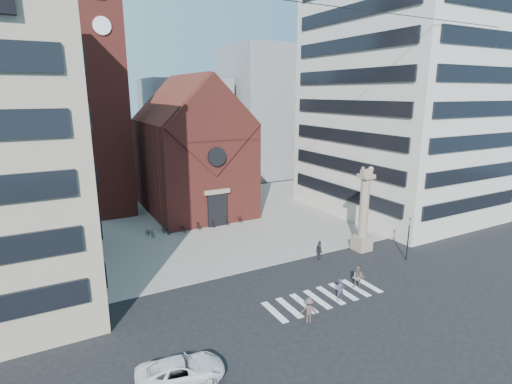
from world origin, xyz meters
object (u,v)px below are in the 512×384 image
traffic_light (408,238)px  white_car (181,371)px  pedestrian_2 (319,250)px  scooter_0 (150,233)px  pedestrian_0 (340,290)px  pedestrian_1 (358,278)px  lion_column (363,218)px

traffic_light → white_car: 25.04m
pedestrian_2 → scooter_0: bearing=56.8°
pedestrian_0 → pedestrian_1: pedestrian_1 is taller
lion_column → pedestrian_2: 5.94m
white_car → pedestrian_0: pedestrian_0 is taller
lion_column → white_car: 24.51m
traffic_light → lion_column: bearing=116.5°
white_car → pedestrian_2: pedestrian_2 is taller
white_car → pedestrian_2: size_ratio=2.51×
scooter_0 → pedestrian_1: bearing=-77.9°
lion_column → scooter_0: 23.09m
white_car → pedestrian_2: bearing=-51.2°
pedestrian_2 → white_car: bearing=134.6°
lion_column → pedestrian_0: bearing=-141.2°
pedestrian_0 → pedestrian_1: size_ratio=0.93×
pedestrian_1 → pedestrian_2: size_ratio=0.99×
traffic_light → pedestrian_1: 8.49m
traffic_light → pedestrian_2: bearing=151.6°
pedestrian_1 → pedestrian_2: pedestrian_2 is taller
traffic_light → pedestrian_1: traffic_light is taller
white_car → pedestrian_1: bearing=-68.6°
lion_column → traffic_light: size_ratio=2.02×
traffic_light → pedestrian_0: bearing=-164.3°
lion_column → pedestrian_0: 11.46m
pedestrian_0 → scooter_0: 23.05m
lion_column → white_car: bearing=-156.4°
traffic_light → pedestrian_2: traffic_light is taller
pedestrian_2 → traffic_light: bearing=-103.8°
lion_column → traffic_light: lion_column is taller
pedestrian_1 → pedestrian_0: bearing=-110.7°
white_car → pedestrian_2: 19.53m
lion_column → traffic_light: 4.62m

